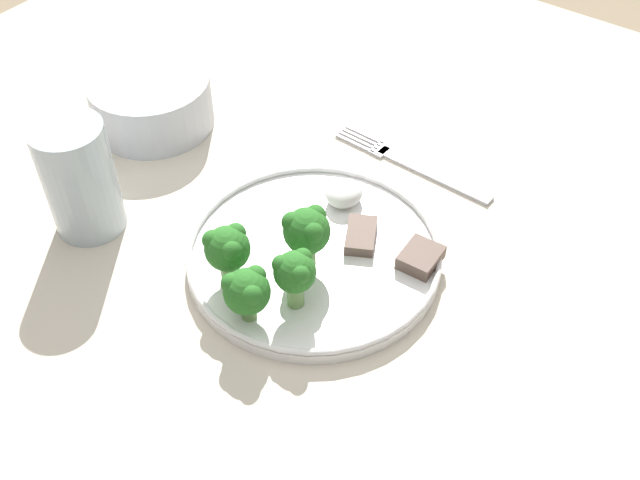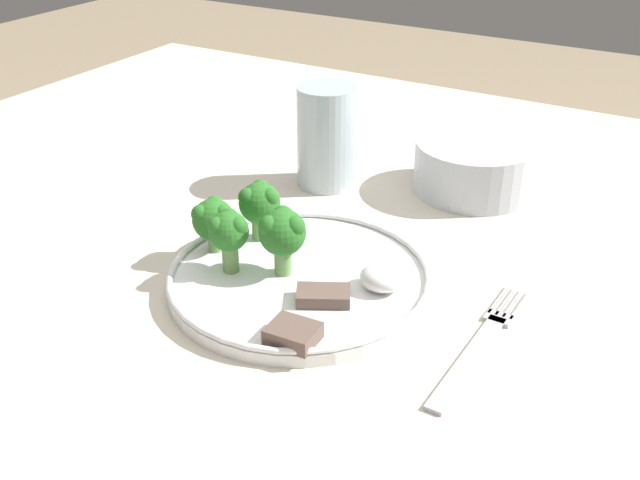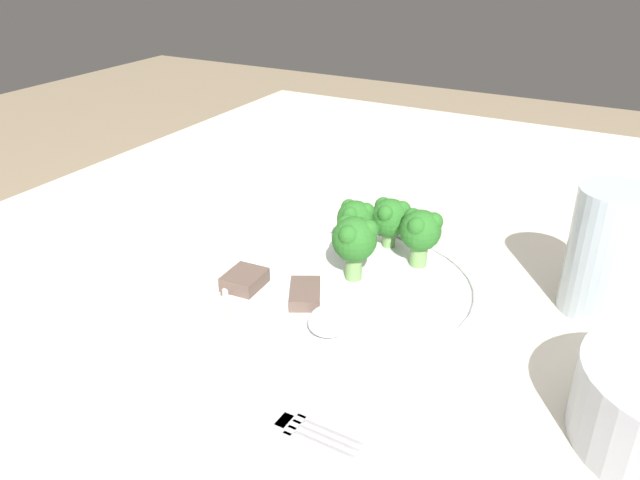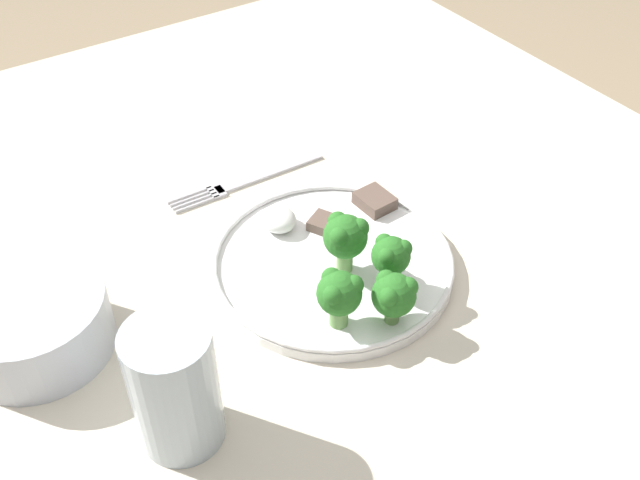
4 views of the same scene
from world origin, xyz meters
name	(u,v)px [view 1 (image 1 of 4)]	position (x,y,z in m)	size (l,w,h in m)	color
table	(238,310)	(0.00, 0.00, 0.67)	(1.33, 1.18, 0.76)	beige
dinner_plate	(314,254)	(0.04, -0.07, 0.77)	(0.25, 0.25, 0.02)	white
fork	(414,165)	(0.23, -0.07, 0.76)	(0.03, 0.20, 0.00)	#B2B2B7
cream_bowl	(152,103)	(0.11, 0.22, 0.79)	(0.14, 0.14, 0.06)	#B7BCC6
drinking_glass	(81,184)	(-0.05, 0.15, 0.81)	(0.07, 0.07, 0.12)	#B2C1CC
broccoli_floret_near_rim_left	(227,249)	(-0.03, -0.03, 0.81)	(0.04, 0.04, 0.06)	#709E56
broccoli_floret_center_left	(295,273)	(-0.02, -0.10, 0.81)	(0.04, 0.04, 0.06)	#709E56
broccoli_floret_back_left	(307,231)	(0.03, -0.07, 0.81)	(0.05, 0.05, 0.07)	#709E56
broccoli_floret_front_left	(247,291)	(-0.05, -0.07, 0.81)	(0.04, 0.04, 0.06)	#709E56
meat_slice_front_slice	(361,235)	(0.09, -0.10, 0.78)	(0.06, 0.05, 0.01)	brown
meat_slice_middle_slice	(421,257)	(0.09, -0.16, 0.78)	(0.04, 0.04, 0.01)	brown
sauce_dollop	(344,193)	(0.12, -0.05, 0.78)	(0.04, 0.04, 0.02)	white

